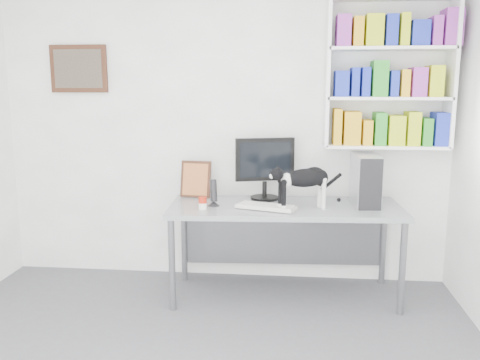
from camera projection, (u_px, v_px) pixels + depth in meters
The scene contains 11 objects.
room at pixel (171, 166), 2.60m from camera, with size 4.01×4.01×2.70m.
bookshelf at pixel (389, 74), 4.17m from camera, with size 1.03×0.28×1.24m, color white.
wall_art at pixel (79, 69), 4.55m from camera, with size 0.52×0.04×0.42m, color #442615.
desk at pixel (284, 251), 4.23m from camera, with size 1.89×0.73×0.79m, color gray.
monitor at pixel (265, 168), 4.34m from camera, with size 0.51×0.24×0.54m, color black.
keyboard at pixel (266, 207), 4.04m from camera, with size 0.47×0.18×0.04m, color beige.
pc_tower at pixel (365, 180), 4.14m from camera, with size 0.19×0.42×0.42m, color silver.
speaker at pixel (214, 192), 4.13m from camera, with size 0.10×0.10×0.23m, color black.
leaning_print at pixel (196, 179), 4.44m from camera, with size 0.27×0.11×0.33m, color #442615.
soup_can at pixel (203, 203), 4.03m from camera, with size 0.07×0.07×0.10m, color #B4230F.
cat at pixel (304, 188), 3.99m from camera, with size 0.56×0.15×0.34m, color black, non-canonical shape.
Camera 1 is at (0.61, -2.52, 1.76)m, focal length 38.00 mm.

